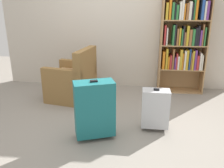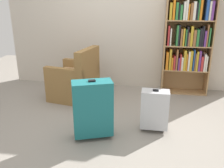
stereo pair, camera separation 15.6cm
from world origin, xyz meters
name	(u,v)px [view 2 (the right image)]	position (x,y,z in m)	size (l,w,h in m)	color
ground_plane	(106,123)	(0.00, 0.00, 0.00)	(7.77, 7.77, 0.00)	gray
back_wall	(121,20)	(0.00, 1.66, 1.30)	(4.44, 0.10, 2.60)	beige
bookshelf	(188,41)	(1.22, 1.43, 0.97)	(0.81, 0.32, 1.75)	#A87F51
armchair	(76,81)	(-0.69, 0.83, 0.32)	(0.83, 0.83, 0.90)	olive
mug	(102,95)	(-0.25, 0.90, 0.05)	(0.12, 0.08, 0.10)	red
suitcase_teal	(93,108)	(-0.09, -0.39, 0.40)	(0.53, 0.39, 0.77)	#19666B
suitcase_silver	(155,109)	(0.67, -0.10, 0.30)	(0.36, 0.20, 0.58)	#B7BABF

